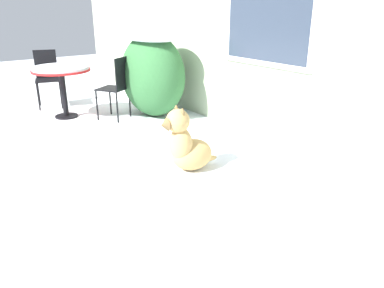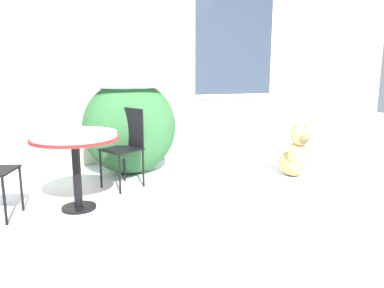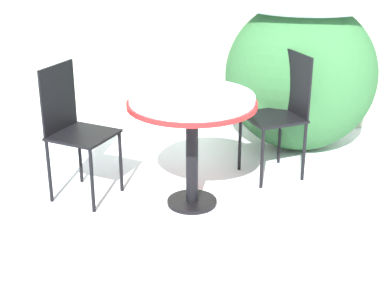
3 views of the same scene
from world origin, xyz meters
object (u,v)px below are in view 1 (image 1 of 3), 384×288
at_px(patio_chair_near_table, 116,85).
at_px(patio_chair_far_side, 47,76).
at_px(patio_table, 61,73).
at_px(dog, 187,146).

relative_size(patio_chair_near_table, patio_chair_far_side, 1.00).
bearing_deg(patio_table, dog, 7.23).
bearing_deg(dog, patio_table, -166.12).
bearing_deg(patio_chair_far_side, patio_table, -74.69).
xyz_separation_m(patio_table, patio_chair_near_table, (0.56, 0.59, -0.16)).
relative_size(patio_chair_far_side, dog, 1.32).
bearing_deg(patio_chair_far_side, patio_chair_near_table, -50.61).
bearing_deg(patio_chair_near_table, dog, 51.35).
xyz_separation_m(patio_table, patio_chair_far_side, (-0.80, 0.02, -0.16)).
distance_m(patio_chair_near_table, patio_chair_far_side, 1.48).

